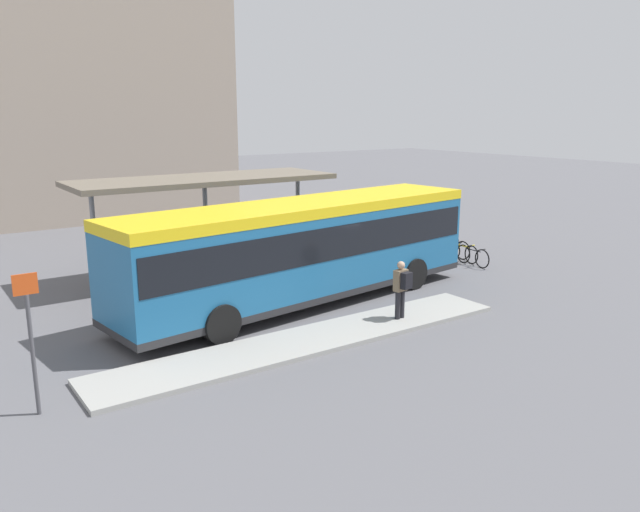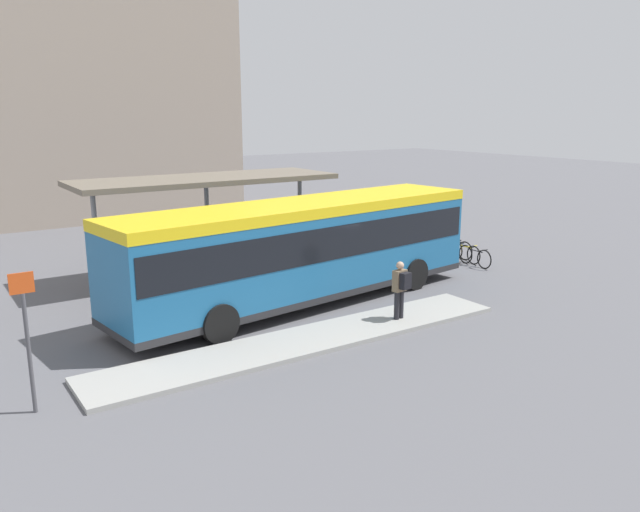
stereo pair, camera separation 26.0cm
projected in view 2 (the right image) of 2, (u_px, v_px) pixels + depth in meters
The scene contains 9 objects.
ground_plane at pixel (304, 303), 19.02m from camera, with size 120.00×120.00×0.00m, color #5B5B60.
curb_island at pixel (310, 340), 15.78m from camera, with size 11.43×1.80×0.12m.
city_bus at pixel (304, 245), 18.62m from camera, with size 12.26×3.98×3.10m.
pedestrian_waiting at pixel (401, 286), 16.99m from camera, with size 0.42×0.45×1.62m.
bicycle_black at pixel (475, 256), 23.51m from camera, with size 0.48×1.71×0.74m.
bicycle_yellow at pixel (465, 252), 24.19m from camera, with size 0.48×1.73×0.75m.
bicycle_blue at pixel (455, 248), 24.86m from camera, with size 0.48×1.78×0.77m.
station_shelter at pixel (206, 182), 21.74m from camera, with size 9.10×3.20×3.48m.
platform_sign at pixel (27, 336), 11.75m from camera, with size 0.44×0.08×2.80m.
Camera 2 is at (-9.77, -15.37, 5.69)m, focal length 35.00 mm.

